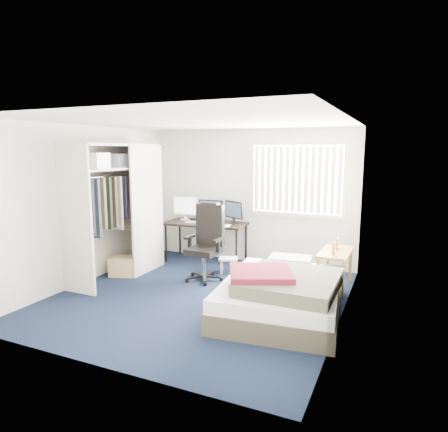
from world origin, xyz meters
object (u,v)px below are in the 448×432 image
at_px(office_chair, 206,250).
at_px(desk, 207,221).
at_px(nightstand, 335,255).
at_px(bed, 282,293).

bearing_deg(office_chair, desk, 115.88).
distance_m(nightstand, bed, 1.37).
relative_size(desk, bed, 0.74).
distance_m(desk, bed, 2.78).
bearing_deg(bed, desk, 137.31).
relative_size(office_chair, nightstand, 1.44).
distance_m(office_chair, nightstand, 2.06).
xyz_separation_m(nightstand, bed, (-0.48, -1.26, -0.25)).
bearing_deg(nightstand, office_chair, -169.59).
relative_size(office_chair, bed, 0.59).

